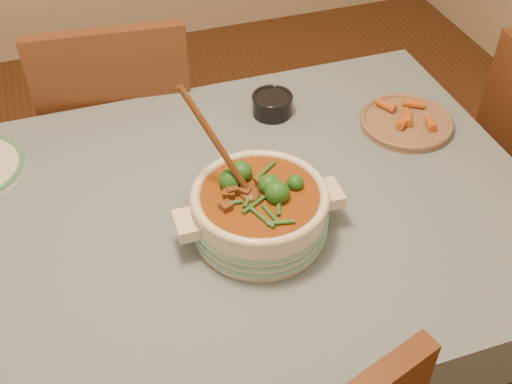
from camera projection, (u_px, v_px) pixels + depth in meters
floor at (214, 384)px, 2.05m from camera, size 4.50×4.50×0.00m
dining_table at (202, 242)px, 1.60m from camera, size 1.68×1.08×0.76m
stew_casserole at (260, 208)px, 1.44m from camera, size 0.39×0.31×0.37m
condiment_bowl at (272, 103)px, 1.82m from camera, size 0.15×0.15×0.06m
fried_plate at (406, 121)px, 1.79m from camera, size 0.31×0.31×0.04m
chair_far at (121, 129)px, 2.13m from camera, size 0.50×0.50×0.97m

